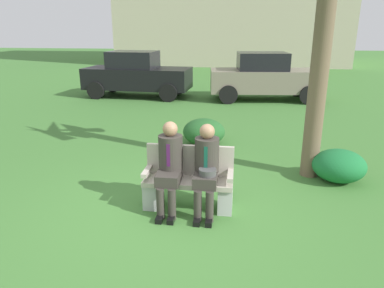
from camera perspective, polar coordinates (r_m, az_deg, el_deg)
name	(u,v)px	position (r m, az deg, el deg)	size (l,w,h in m)	color
ground_plane	(161,216)	(5.15, -4.93, -11.23)	(80.00, 80.00, 0.00)	#3F7532
park_bench	(189,182)	(5.22, -0.52, -5.99)	(1.27, 0.44, 0.90)	#B7AD9E
seated_man_left	(170,163)	(5.02, -3.58, -2.96)	(0.34, 0.72, 1.28)	#38332D
seated_man_right	(206,165)	(4.95, 2.26, -3.39)	(0.34, 0.72, 1.27)	#38332D
shrub_near_bench	(204,132)	(8.03, 1.90, 1.95)	(0.94, 0.86, 0.59)	#245926
shrub_mid_lawn	(339,166)	(6.60, 22.27, -3.21)	(0.89, 0.81, 0.55)	#1C6D34
parked_car_near	(137,74)	(13.86, -8.73, 10.85)	(3.98, 1.89, 1.68)	black
parked_car_far	(265,77)	(13.30, 11.44, 10.42)	(4.04, 2.04, 1.68)	slate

